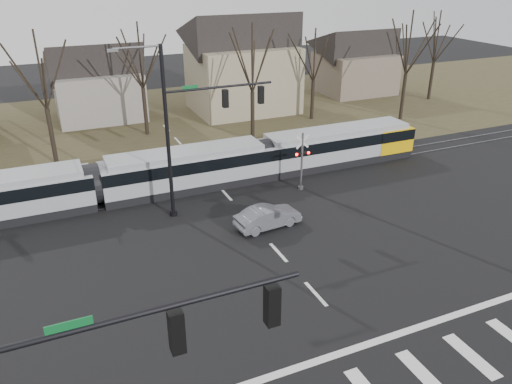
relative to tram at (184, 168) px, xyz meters
name	(u,v)px	position (x,y,z in m)	size (l,w,h in m)	color
ground	(339,319)	(2.20, -16.00, -1.51)	(140.00, 140.00, 0.00)	black
grass_verge	(161,122)	(2.20, 16.00, -1.50)	(140.00, 28.00, 0.01)	#38331E
crosswalk	(397,384)	(2.20, -20.00, -1.50)	(27.00, 2.60, 0.01)	silver
stop_line	(363,346)	(2.20, -17.80, -1.50)	(28.00, 0.35, 0.01)	silver
lane_dashes	(216,183)	(2.20, 0.00, -1.50)	(0.18, 30.00, 0.01)	silver
rail_pair	(217,184)	(2.20, -0.20, -1.48)	(90.00, 1.52, 0.06)	#59595E
tram	(184,168)	(0.00, 0.00, 0.00)	(36.52, 2.71, 2.77)	gray
sedan	(268,217)	(2.88, -7.18, -0.86)	(4.08, 1.80, 1.30)	slate
signal_pole_far	(194,122)	(-0.21, -3.50, 4.19)	(9.28, 0.44, 10.20)	black
rail_crossing_signal	(302,163)	(7.20, -3.21, 0.38)	(1.08, 0.36, 4.00)	#59595B
tree_row	(197,81)	(4.20, 10.00, 3.49)	(59.20, 7.20, 10.00)	black
house_b	(97,78)	(-2.80, 20.00, 2.46)	(8.64, 7.56, 7.65)	gray
house_c	(242,59)	(11.20, 17.00, 3.72)	(10.80, 8.64, 10.10)	gray
house_d	(356,58)	(26.20, 19.00, 2.46)	(8.64, 7.56, 7.65)	brown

